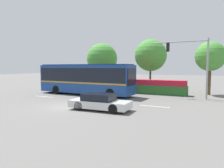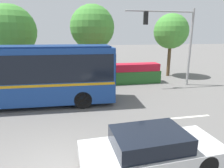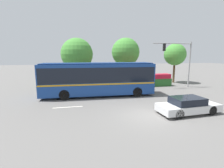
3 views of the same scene
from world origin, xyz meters
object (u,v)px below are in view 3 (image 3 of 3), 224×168
object	(u,v)px
city_bus	(98,77)
street_tree_left	(77,54)
street_tree_right	(175,55)
traffic_light_pole	(181,57)
sedan_foreground	(188,106)
street_tree_centre	(126,52)

from	to	relation	value
city_bus	street_tree_left	world-z (taller)	street_tree_left
city_bus	street_tree_right	xyz separation A→B (m)	(12.67, 6.02, 2.36)
street_tree_left	traffic_light_pole	bearing A→B (deg)	-21.39
sedan_foreground	traffic_light_pole	xyz separation A→B (m)	(5.50, 9.04, 3.44)
city_bus	street_tree_centre	world-z (taller)	street_tree_centre
street_tree_centre	sedan_foreground	bearing A→B (deg)	-88.59
sedan_foreground	traffic_light_pole	size ratio (longest dim) A/B	0.76
sedan_foreground	traffic_light_pole	world-z (taller)	traffic_light_pole
traffic_light_pole	street_tree_right	size ratio (longest dim) A/B	0.99
traffic_light_pole	street_tree_right	bearing A→B (deg)	-112.15
traffic_light_pole	street_tree_centre	world-z (taller)	street_tree_centre
street_tree_left	city_bus	bearing A→B (deg)	-75.12
street_tree_right	street_tree_centre	bearing A→B (deg)	165.94
street_tree_left	street_tree_centre	size ratio (longest dim) A/B	0.97
street_tree_left	sedan_foreground	bearing A→B (deg)	-61.56
city_bus	street_tree_left	bearing A→B (deg)	107.06
street_tree_centre	street_tree_right	distance (m)	7.58
traffic_light_pole	street_tree_right	xyz separation A→B (m)	(1.48, 3.63, 0.29)
city_bus	traffic_light_pole	distance (m)	11.63
traffic_light_pole	street_tree_right	distance (m)	3.93
city_bus	street_tree_centre	distance (m)	9.89
traffic_light_pole	street_tree_left	size ratio (longest dim) A/B	0.89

